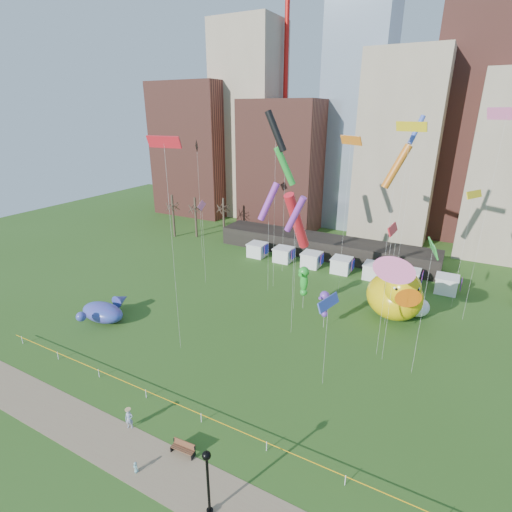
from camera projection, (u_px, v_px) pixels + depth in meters
The scene contains 34 objects.
ground at pixel (201, 422), 31.63m from camera, with size 160.00×160.00×0.00m, color #2D5219.
footpath at pixel (160, 469), 27.51m from camera, with size 70.00×4.00×0.02m, color #856A53.
skyline at pixel (394, 124), 73.26m from camera, with size 101.00×23.00×68.00m.
pavilion at pixel (324, 246), 67.40m from camera, with size 38.00×6.00×3.20m, color black.
vendor_tents at pixel (341, 266), 60.42m from camera, with size 33.24×2.80×2.40m.
bare_trees at pixel (197, 217), 76.92m from camera, with size 8.44×6.44×8.50m.
caution_tape at pixel (201, 416), 31.39m from camera, with size 50.00×0.06×0.90m.
big_duck at pixel (396, 294), 46.39m from camera, with size 9.23×10.03×6.99m.
small_duck at pixel (417, 307), 47.49m from camera, with size 3.43×3.98×2.82m.
seahorse_green at pixel (304, 279), 48.27m from camera, with size 1.46×1.76×5.82m.
seahorse_purple at pixel (325, 302), 44.14m from camera, with size 1.44×1.62×4.75m.
whale_inflatable at pixel (104, 311), 46.62m from camera, with size 5.90×7.55×2.59m.
park_bench at pixel (183, 447), 28.61m from camera, with size 1.93×0.73×0.96m.
lamppost at pixel (208, 476), 23.33m from camera, with size 0.55×0.55×5.31m.
woman at pixel (129, 419), 30.76m from camera, with size 0.64×0.42×1.77m, color silver.
toddler at pixel (136, 467), 27.11m from camera, with size 0.30×0.22×0.88m, color white.
kite_0 at pixel (297, 221), 45.32m from camera, with size 2.51×4.43×15.37m.
kite_1 at pixel (202, 209), 53.27m from camera, with size 0.43×1.48×12.42m.
kite_2 at pixel (197, 151), 60.18m from camera, with size 0.88×1.82×19.70m.
kite_3 at pixel (433, 249), 32.96m from camera, with size 1.26×3.30×13.45m.
kite_4 at pixel (474, 195), 45.02m from camera, with size 1.79×2.72×15.21m.
kite_5 at pixel (328, 303), 33.07m from camera, with size 1.10×2.99×8.98m.
kite_6 at pixel (351, 141), 46.80m from camera, with size 3.25×2.44×21.11m.
kite_7 at pixel (269, 202), 50.22m from camera, with size 2.75×2.72×15.35m.
kite_8 at pixel (393, 230), 35.56m from camera, with size 0.58×2.64×14.10m.
kite_9 at pixel (507, 115), 38.65m from camera, with size 3.75×2.33×24.27m.
kite_10 at pixel (276, 131), 48.33m from camera, with size 3.06×1.02×24.07m.
kite_11 at pixel (285, 166), 55.23m from camera, with size 3.27×2.74×19.28m.
kite_12 at pixel (411, 128), 38.08m from camera, with size 3.13×1.33×22.96m.
kite_13 at pixel (416, 131), 41.35m from camera, with size 1.60×1.69×23.55m.
kite_14 at pixel (396, 167), 43.02m from camera, with size 3.01×2.12×20.59m.
kite_15 at pixel (295, 214), 39.51m from camera, with size 2.38×0.79×15.99m.
kite_16 at pixel (164, 143), 33.99m from camera, with size 3.48×0.74×21.91m.
kite_17 at pixel (394, 270), 36.07m from camera, with size 2.73×0.71×11.35m.
Camera 1 is at (15.64, -19.62, 24.05)m, focal length 27.00 mm.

